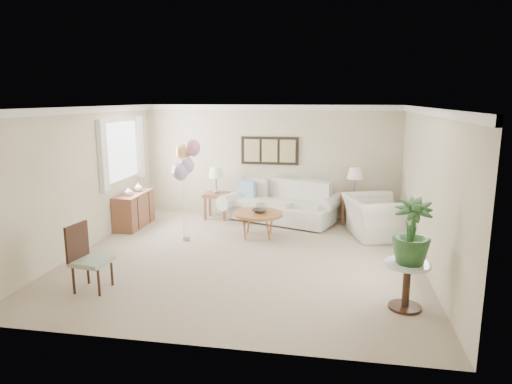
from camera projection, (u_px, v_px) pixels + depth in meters
ground_plane at (245, 257)px, 8.06m from camera, size 6.00×6.00×0.00m
room_shell at (240, 165)px, 7.84m from camera, size 6.04×6.04×2.60m
wall_art_triptych at (270, 151)px, 10.60m from camera, size 1.35×0.06×0.65m
sofa at (282, 205)px, 10.31m from camera, size 2.85×1.70×0.94m
end_table_left at (217, 197)px, 10.54m from camera, size 0.55×0.50×0.60m
end_table_right at (354, 200)px, 10.16m from camera, size 0.58×0.53×0.64m
lamp_left at (216, 173)px, 10.43m from camera, size 0.35×0.35×0.61m
lamp_right at (355, 174)px, 10.04m from camera, size 0.35×0.35×0.61m
coffee_table at (258, 215)px, 9.12m from camera, size 1.00×1.00×0.50m
decor_bowl at (259, 211)px, 9.11m from camera, size 0.36×0.36×0.07m
armchair at (375, 217)px, 9.16m from camera, size 1.37×1.49×0.81m
side_table at (407, 274)px, 5.98m from camera, size 0.59×0.59×0.64m
potted_plant at (412, 231)px, 5.83m from camera, size 0.50×0.50×0.86m
accent_chair at (87, 256)px, 6.58m from camera, size 0.54×0.54×0.99m
credenza at (134, 210)px, 9.90m from camera, size 0.46×1.20×0.74m
vase_white at (129, 191)px, 9.56m from camera, size 0.19×0.19×0.19m
vase_sage at (138, 187)px, 10.01m from camera, size 0.21×0.21×0.19m
balloon_cluster at (185, 162)px, 8.67m from camera, size 0.52×0.53×1.99m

